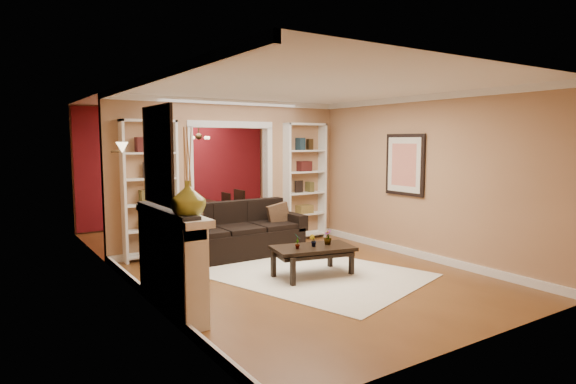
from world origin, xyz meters
TOP-DOWN VIEW (x-y plane):
  - floor at (0.00, 0.00)m, footprint 8.00×8.00m
  - ceiling at (0.00, 0.00)m, footprint 8.00×8.00m
  - wall_back at (0.00, 4.00)m, footprint 8.00×0.00m
  - wall_front at (0.00, -4.00)m, footprint 8.00×0.00m
  - wall_left at (-2.25, 0.00)m, footprint 0.00×8.00m
  - wall_right at (2.25, 0.00)m, footprint 0.00×8.00m
  - partition_wall at (0.00, 1.20)m, footprint 4.50×0.15m
  - red_back_panel at (0.00, 3.97)m, footprint 4.44×0.04m
  - dining_window at (0.00, 3.93)m, footprint 0.78×0.03m
  - area_rug at (0.12, -1.07)m, footprint 3.19×3.80m
  - sofa at (-0.25, 0.45)m, footprint 2.30×0.99m
  - pillow_left at (-1.07, 0.43)m, footprint 0.38×0.26m
  - pillow_right at (0.56, 0.43)m, footprint 0.39×0.15m
  - coffee_table at (0.09, -1.26)m, footprint 1.26×0.86m
  - plant_left at (-0.18, -1.26)m, footprint 0.12×0.14m
  - plant_center at (0.09, -1.26)m, footprint 0.12×0.12m
  - plant_right at (0.36, -1.26)m, footprint 0.13×0.13m
  - bookshelf_left at (-1.55, 1.03)m, footprint 0.90×0.30m
  - bookshelf_right at (1.55, 1.03)m, footprint 0.90×0.30m
  - fireplace at (-2.09, -1.50)m, footprint 0.32×1.70m
  - vase at (-2.09, -2.02)m, footprint 0.47×0.47m
  - mirror at (-2.23, -1.50)m, footprint 0.03×0.95m
  - wall_sconce at (-2.15, 0.55)m, footprint 0.18×0.18m
  - framed_art at (2.21, -1.00)m, footprint 0.04×0.85m
  - dining_table at (0.10, 2.88)m, footprint 1.75×0.98m
  - dining_chair_nw at (-0.45, 2.58)m, footprint 0.46×0.46m
  - dining_chair_ne at (0.65, 2.58)m, footprint 0.59×0.59m
  - dining_chair_sw at (-0.45, 3.18)m, footprint 0.45×0.45m
  - dining_chair_se at (0.65, 3.18)m, footprint 0.42×0.42m
  - chandelier at (0.00, 2.70)m, footprint 0.50×0.50m

SIDE VIEW (x-z plane):
  - floor at x=0.00m, z-range 0.00..0.00m
  - area_rug at x=0.12m, z-range 0.00..0.01m
  - coffee_table at x=0.09m, z-range 0.00..0.44m
  - dining_table at x=0.10m, z-range 0.00..0.62m
  - dining_chair_se at x=0.65m, z-range 0.00..0.79m
  - dining_chair_nw at x=-0.45m, z-range 0.00..0.90m
  - sofa at x=-0.25m, z-range 0.00..0.90m
  - dining_chair_sw at x=-0.45m, z-range 0.00..0.91m
  - dining_chair_ne at x=0.65m, z-range 0.00..0.92m
  - plant_center at x=0.09m, z-range 0.44..0.61m
  - plant_right at x=0.36m, z-range 0.44..0.65m
  - plant_left at x=-0.18m, z-range 0.44..0.65m
  - fireplace at x=-2.09m, z-range 0.00..1.16m
  - pillow_left at x=-1.07m, z-range 0.44..0.81m
  - pillow_right at x=0.56m, z-range 0.44..0.82m
  - bookshelf_left at x=-1.55m, z-range 0.00..2.30m
  - bookshelf_right at x=1.55m, z-range 0.00..2.30m
  - red_back_panel at x=0.00m, z-range 0.00..2.64m
  - wall_back at x=0.00m, z-range -2.65..5.35m
  - wall_front at x=0.00m, z-range -2.65..5.35m
  - wall_left at x=-2.25m, z-range -2.65..5.35m
  - wall_right at x=2.25m, z-range -2.65..5.35m
  - partition_wall at x=0.00m, z-range 0.00..2.70m
  - vase at x=-2.09m, z-range 1.16..1.54m
  - dining_window at x=0.00m, z-range 1.06..2.04m
  - framed_art at x=2.21m, z-range 1.02..2.08m
  - mirror at x=-2.23m, z-range 1.25..2.35m
  - wall_sconce at x=-2.15m, z-range 1.72..1.94m
  - chandelier at x=0.00m, z-range 1.87..2.17m
  - ceiling at x=0.00m, z-range 2.70..2.70m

